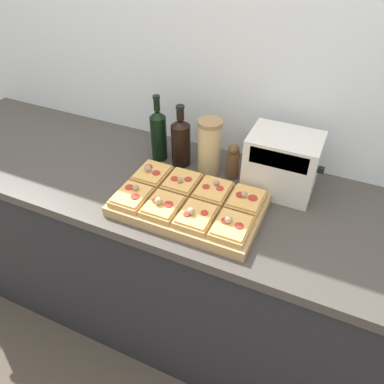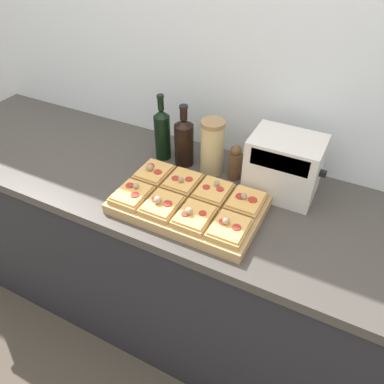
{
  "view_description": "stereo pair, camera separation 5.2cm",
  "coord_description": "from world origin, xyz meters",
  "px_view_note": "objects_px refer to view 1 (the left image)",
  "views": [
    {
      "loc": [
        0.49,
        -0.74,
        1.85
      ],
      "look_at": [
        0.05,
        0.23,
        0.99
      ],
      "focal_mm": 35.0,
      "sensor_mm": 36.0,
      "label": 1
    },
    {
      "loc": [
        0.54,
        -0.72,
        1.85
      ],
      "look_at": [
        0.05,
        0.23,
        0.99
      ],
      "focal_mm": 35.0,
      "sensor_mm": 36.0,
      "label": 2
    }
  ],
  "objects_px": {
    "olive_oil_bottle": "(159,134)",
    "wine_bottle": "(181,141)",
    "grain_jar_tall": "(210,147)",
    "cutting_board": "(189,205)",
    "toaster_oven": "(282,163)",
    "pepper_mill": "(233,161)"
  },
  "relations": [
    {
      "from": "cutting_board",
      "to": "wine_bottle",
      "type": "xyz_separation_m",
      "value": [
        -0.16,
        0.26,
        0.09
      ]
    },
    {
      "from": "olive_oil_bottle",
      "to": "pepper_mill",
      "type": "xyz_separation_m",
      "value": [
        0.34,
        0.0,
        -0.05
      ]
    },
    {
      "from": "olive_oil_bottle",
      "to": "cutting_board",
      "type": "bearing_deg",
      "value": -45.14
    },
    {
      "from": "grain_jar_tall",
      "to": "pepper_mill",
      "type": "relative_size",
      "value": 1.53
    },
    {
      "from": "cutting_board",
      "to": "toaster_oven",
      "type": "relative_size",
      "value": 1.88
    },
    {
      "from": "cutting_board",
      "to": "grain_jar_tall",
      "type": "height_order",
      "value": "grain_jar_tall"
    },
    {
      "from": "olive_oil_bottle",
      "to": "grain_jar_tall",
      "type": "xyz_separation_m",
      "value": [
        0.23,
        0.0,
        -0.0
      ]
    },
    {
      "from": "olive_oil_bottle",
      "to": "toaster_oven",
      "type": "bearing_deg",
      "value": -0.09
    },
    {
      "from": "cutting_board",
      "to": "olive_oil_bottle",
      "type": "distance_m",
      "value": 0.38
    },
    {
      "from": "cutting_board",
      "to": "wine_bottle",
      "type": "distance_m",
      "value": 0.32
    },
    {
      "from": "wine_bottle",
      "to": "grain_jar_tall",
      "type": "distance_m",
      "value": 0.13
    },
    {
      "from": "cutting_board",
      "to": "grain_jar_tall",
      "type": "xyz_separation_m",
      "value": [
        -0.03,
        0.26,
        0.1
      ]
    },
    {
      "from": "olive_oil_bottle",
      "to": "toaster_oven",
      "type": "height_order",
      "value": "olive_oil_bottle"
    },
    {
      "from": "cutting_board",
      "to": "grain_jar_tall",
      "type": "distance_m",
      "value": 0.28
    },
    {
      "from": "cutting_board",
      "to": "toaster_oven",
      "type": "xyz_separation_m",
      "value": [
        0.27,
        0.26,
        0.1
      ]
    },
    {
      "from": "wine_bottle",
      "to": "pepper_mill",
      "type": "xyz_separation_m",
      "value": [
        0.23,
        0.0,
        -0.04
      ]
    },
    {
      "from": "grain_jar_tall",
      "to": "toaster_oven",
      "type": "height_order",
      "value": "toaster_oven"
    },
    {
      "from": "toaster_oven",
      "to": "grain_jar_tall",
      "type": "bearing_deg",
      "value": 179.84
    },
    {
      "from": "grain_jar_tall",
      "to": "pepper_mill",
      "type": "height_order",
      "value": "grain_jar_tall"
    },
    {
      "from": "wine_bottle",
      "to": "pepper_mill",
      "type": "height_order",
      "value": "wine_bottle"
    },
    {
      "from": "olive_oil_bottle",
      "to": "wine_bottle",
      "type": "xyz_separation_m",
      "value": [
        0.1,
        0.0,
        -0.01
      ]
    },
    {
      "from": "grain_jar_tall",
      "to": "cutting_board",
      "type": "bearing_deg",
      "value": -84.03
    }
  ]
}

